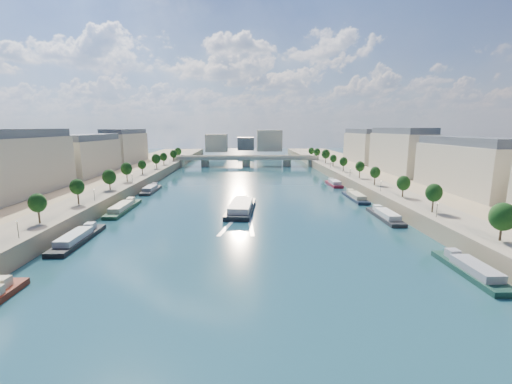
{
  "coord_description": "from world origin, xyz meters",
  "views": [
    {
      "loc": [
        -1.02,
        -46.07,
        29.91
      ],
      "look_at": [
        3.25,
        85.12,
        5.0
      ],
      "focal_mm": 24.0,
      "sensor_mm": 36.0,
      "label": 1
    }
  ],
  "objects": [
    {
      "name": "pave_left",
      "position": [
        -57.0,
        100.0,
        5.05
      ],
      "size": [
        14.0,
        520.0,
        0.1
      ],
      "primitive_type": "cube",
      "color": "gray",
      "rests_on": "quay_left"
    },
    {
      "name": "tour_barge",
      "position": [
        -2.58,
        74.72,
        1.2
      ],
      "size": [
        11.5,
        31.05,
        4.12
      ],
      "rotation": [
        0.0,
        0.0,
        -0.09
      ],
      "color": "black",
      "rests_on": "ground"
    },
    {
      "name": "buildings_right",
      "position": [
        85.0,
        112.0,
        16.45
      ],
      "size": [
        16.0,
        226.0,
        23.2
      ],
      "color": "#BFB293",
      "rests_on": "ground"
    },
    {
      "name": "trees_left",
      "position": [
        -55.0,
        102.0,
        10.48
      ],
      "size": [
        4.8,
        268.8,
        8.26
      ],
      "color": "#382B1E",
      "rests_on": "ground"
    },
    {
      "name": "trees_right",
      "position": [
        55.0,
        110.0,
        10.48
      ],
      "size": [
        4.8,
        268.8,
        8.26
      ],
      "color": "#382B1E",
      "rests_on": "ground"
    },
    {
      "name": "ground",
      "position": [
        0.0,
        100.0,
        0.0
      ],
      "size": [
        700.0,
        700.0,
        0.0
      ],
      "primitive_type": "plane",
      "color": "#0D323A",
      "rests_on": "ground"
    },
    {
      "name": "moored_barges_right",
      "position": [
        45.5,
        54.73,
        0.84
      ],
      "size": [
        5.0,
        165.4,
        3.6
      ],
      "color": "black",
      "rests_on": "ground"
    },
    {
      "name": "bridge",
      "position": [
        0.0,
        220.92,
        5.08
      ],
      "size": [
        112.0,
        12.0,
        8.15
      ],
      "color": "#C1B79E",
      "rests_on": "ground"
    },
    {
      "name": "skyline",
      "position": [
        3.19,
        319.52,
        14.66
      ],
      "size": [
        79.0,
        42.0,
        22.0
      ],
      "color": "#BFB293",
      "rests_on": "ground"
    },
    {
      "name": "quay_right",
      "position": [
        72.0,
        100.0,
        2.5
      ],
      "size": [
        44.0,
        520.0,
        5.0
      ],
      "primitive_type": "cube",
      "color": "#9E8460",
      "rests_on": "ground"
    },
    {
      "name": "buildings_left",
      "position": [
        -85.0,
        112.0,
        16.45
      ],
      "size": [
        16.0,
        226.0,
        23.2
      ],
      "color": "#BFB293",
      "rests_on": "ground"
    },
    {
      "name": "moored_barges_left",
      "position": [
        -45.5,
        46.12,
        0.84
      ],
      "size": [
        5.0,
        159.26,
        3.6
      ],
      "color": "#161931",
      "rests_on": "ground"
    },
    {
      "name": "lamps_right",
      "position": [
        52.5,
        105.0,
        7.78
      ],
      "size": [
        0.36,
        200.36,
        4.28
      ],
      "color": "black",
      "rests_on": "ground"
    },
    {
      "name": "pave_right",
      "position": [
        57.0,
        100.0,
        5.05
      ],
      "size": [
        14.0,
        520.0,
        0.1
      ],
      "primitive_type": "cube",
      "color": "gray",
      "rests_on": "quay_right"
    },
    {
      "name": "wake",
      "position": [
        -2.58,
        58.19,
        0.02
      ],
      "size": [
        10.74,
        26.02,
        0.04
      ],
      "color": "silver",
      "rests_on": "ground"
    },
    {
      "name": "quay_left",
      "position": [
        -72.0,
        100.0,
        2.5
      ],
      "size": [
        44.0,
        520.0,
        5.0
      ],
      "primitive_type": "cube",
      "color": "#9E8460",
      "rests_on": "ground"
    },
    {
      "name": "lamps_left",
      "position": [
        -52.5,
        90.0,
        7.78
      ],
      "size": [
        0.36,
        200.36,
        4.28
      ],
      "color": "black",
      "rests_on": "ground"
    }
  ]
}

